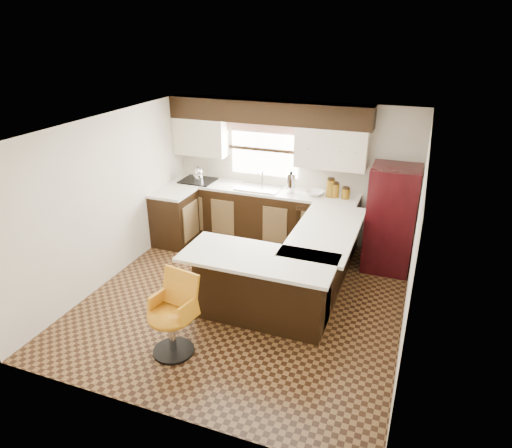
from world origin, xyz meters
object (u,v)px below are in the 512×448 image
at_px(refrigerator, 391,219).
at_px(peninsula_long, 320,261).
at_px(bar_chair, 171,317).
at_px(peninsula_return, 262,288).

bearing_deg(refrigerator, peninsula_long, -129.87).
distance_m(refrigerator, bar_chair, 3.64).
bearing_deg(bar_chair, peninsula_long, 67.81).
bearing_deg(peninsula_return, peninsula_long, 61.70).
distance_m(peninsula_long, bar_chair, 2.34).
xyz_separation_m(peninsula_long, bar_chair, (-1.26, -1.97, 0.04)).
xyz_separation_m(peninsula_return, bar_chair, (-0.74, -1.00, 0.04)).
relative_size(peninsula_long, peninsula_return, 1.18).
distance_m(peninsula_long, peninsula_return, 1.11).
relative_size(peninsula_long, bar_chair, 1.99).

